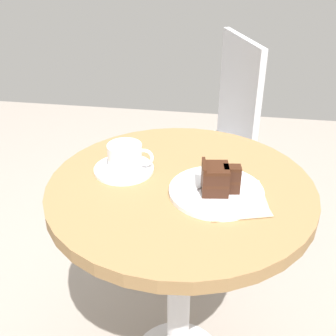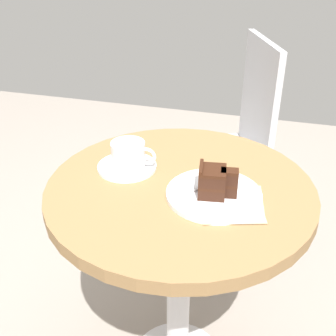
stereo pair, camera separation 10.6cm
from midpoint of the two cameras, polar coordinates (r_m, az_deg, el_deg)
name	(u,v)px [view 1 (the left image)]	position (r m, az deg, el deg)	size (l,w,h in m)	color
cafe_table	(180,223)	(1.14, -1.03, -7.61)	(0.68, 0.68, 0.72)	olive
saucer	(124,169)	(1.14, -8.65, -0.23)	(0.16, 0.16, 0.01)	white
coffee_cup	(126,156)	(1.12, -8.46, 1.60)	(0.12, 0.09, 0.07)	white
teaspoon	(118,157)	(1.18, -9.35, 1.35)	(0.07, 0.10, 0.00)	silver
cake_plate	(216,191)	(1.03, 3.63, -3.26)	(0.23, 0.23, 0.01)	white
cake_slice	(217,179)	(1.00, 3.71, -1.58)	(0.10, 0.07, 0.08)	#381E14
fork	(218,179)	(1.06, 3.97, -1.56)	(0.11, 0.12, 0.00)	silver
napkin	(234,199)	(1.01, 5.96, -4.30)	(0.18, 0.20, 0.00)	beige
cafe_chair	(215,134)	(1.72, 4.69, 4.63)	(0.50, 0.50, 0.93)	#BCBCC1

